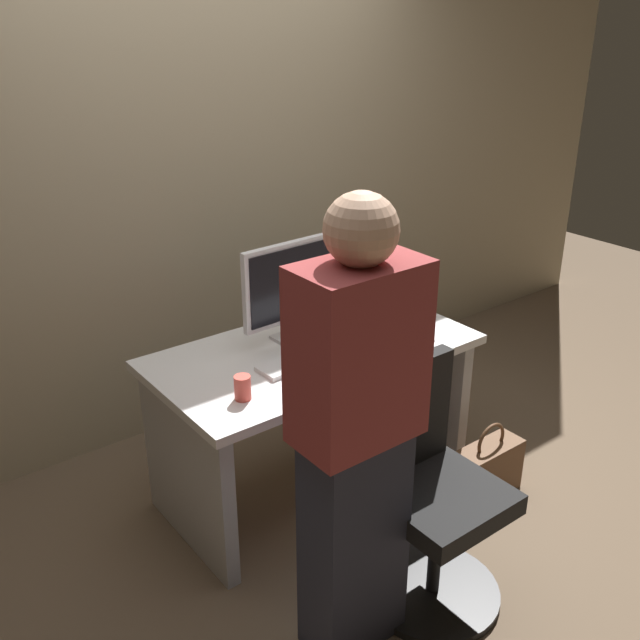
{
  "coord_description": "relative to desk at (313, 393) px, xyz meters",
  "views": [
    {
      "loc": [
        -1.71,
        -2.27,
        2.11
      ],
      "look_at": [
        0.0,
        -0.05,
        0.88
      ],
      "focal_mm": 40.59,
      "sensor_mm": 36.0,
      "label": 1
    }
  ],
  "objects": [
    {
      "name": "ground_plane",
      "position": [
        0.0,
        0.0,
        -0.5
      ],
      "size": [
        9.0,
        9.0,
        0.0
      ],
      "primitive_type": "plane",
      "color": "brown"
    },
    {
      "name": "wall_back",
      "position": [
        0.0,
        0.96,
        1.0
      ],
      "size": [
        6.4,
        0.1,
        3.0
      ],
      "primitive_type": "cube",
      "color": "tan",
      "rests_on": "ground"
    },
    {
      "name": "desk",
      "position": [
        0.0,
        0.0,
        0.0
      ],
      "size": [
        1.41,
        0.76,
        0.73
      ],
      "color": "white",
      "rests_on": "ground"
    },
    {
      "name": "office_chair",
      "position": [
        -0.06,
        -0.78,
        -0.07
      ],
      "size": [
        0.52,
        0.52,
        0.94
      ],
      "color": "black",
      "rests_on": "ground"
    },
    {
      "name": "person_at_desk",
      "position": [
        -0.43,
        -0.8,
        0.34
      ],
      "size": [
        0.4,
        0.24,
        1.64
      ],
      "color": "#262838",
      "rests_on": "ground"
    },
    {
      "name": "monitor",
      "position": [
        -0.0,
        0.13,
        0.48
      ],
      "size": [
        0.54,
        0.15,
        0.46
      ],
      "color": "silver",
      "rests_on": "desk"
    },
    {
      "name": "keyboard",
      "position": [
        -0.1,
        -0.08,
        0.24
      ],
      "size": [
        0.44,
        0.16,
        0.02
      ],
      "primitive_type": "cube",
      "rotation": [
        0.0,
        0.0,
        0.06
      ],
      "color": "white",
      "rests_on": "desk"
    },
    {
      "name": "mouse",
      "position": [
        0.19,
        -0.07,
        0.24
      ],
      "size": [
        0.06,
        0.1,
        0.03
      ],
      "primitive_type": "ellipsoid",
      "color": "white",
      "rests_on": "desk"
    },
    {
      "name": "cup_near_keyboard",
      "position": [
        -0.48,
        -0.19,
        0.27
      ],
      "size": [
        0.06,
        0.06,
        0.1
      ],
      "primitive_type": "cylinder",
      "color": "#D84C3F",
      "rests_on": "desk"
    },
    {
      "name": "book_stack",
      "position": [
        0.46,
        0.05,
        0.29
      ],
      "size": [
        0.21,
        0.17,
        0.12
      ],
      "color": "#3359A5",
      "rests_on": "desk"
    },
    {
      "name": "cell_phone",
      "position": [
        0.45,
        -0.21,
        0.23
      ],
      "size": [
        0.1,
        0.16,
        0.01
      ],
      "primitive_type": "cube",
      "rotation": [
        0.0,
        0.0,
        -0.26
      ],
      "color": "black",
      "rests_on": "desk"
    },
    {
      "name": "handbag",
      "position": [
        0.6,
        -0.55,
        -0.36
      ],
      "size": [
        0.34,
        0.14,
        0.38
      ],
      "color": "brown",
      "rests_on": "ground"
    }
  ]
}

